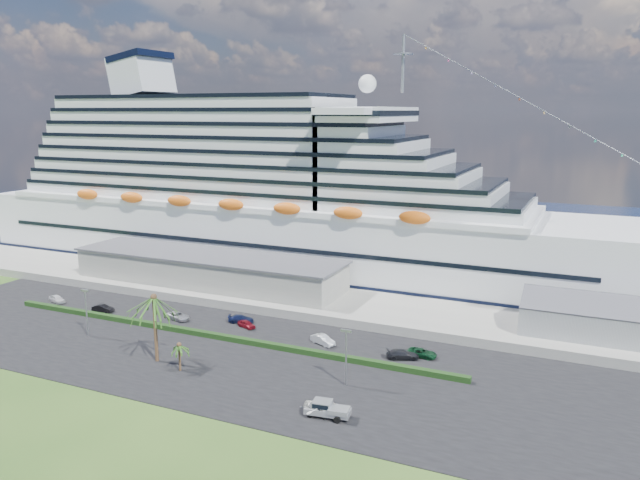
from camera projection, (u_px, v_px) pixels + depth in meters
The scene contains 22 objects.
ground at pixel (195, 383), 89.19m from camera, with size 420.00×420.00×0.00m, color #2A4D19.
asphalt_lot at pixel (236, 356), 98.99m from camera, with size 140.00×38.00×0.12m, color black.
wharf at pixel (313, 301), 124.67m from camera, with size 240.00×20.00×1.80m, color gray.
water at pixel (429, 229), 205.11m from camera, with size 420.00×160.00×0.02m, color black.
cruise_ship at pixel (275, 201), 151.56m from camera, with size 191.00×38.00×54.00m.
terminal_building at pixel (208, 268), 133.94m from camera, with size 61.00×15.00×6.30m.
port_shed at pixel (598, 319), 102.94m from camera, with size 24.00×12.31×7.37m.
hedge at pixel (212, 335), 106.57m from camera, with size 88.00×1.10×0.90m, color black.
lamp_post_left at pixel (86, 307), 106.55m from camera, with size 1.60×0.35×8.27m.
lamp_post_right at pixel (346, 350), 87.15m from camera, with size 1.60×0.35×8.27m.
palm_tall at pixel (154, 305), 94.93m from camera, with size 8.82×8.82×11.13m.
palm_short at pixel (179, 348), 92.49m from camera, with size 3.53×3.53×4.56m.
parked_car_0 at pixel (57, 299), 126.04m from camera, with size 1.75×4.36×1.49m, color silver.
parked_car_1 at pixel (103, 308), 120.23m from camera, with size 1.48×4.25×1.40m, color black.
parked_car_2 at pixel (178, 316), 115.75m from camera, with size 2.29×4.98×1.38m, color #96979E.
parked_car_3 at pixel (241, 319), 114.21m from camera, with size 1.89×4.66×1.35m, color #11193E.
parked_car_4 at pixel (247, 324), 111.47m from camera, with size 1.52×3.78×1.29m, color maroon.
parked_car_5 at pixel (323, 340), 103.50m from camera, with size 1.63×4.66×1.54m, color silver.
parked_car_6 at pixel (422, 353), 98.23m from camera, with size 2.20×4.77×1.32m, color #0D361D.
parked_car_7 at pixel (403, 354), 97.50m from camera, with size 2.06×5.07×1.47m, color black.
pickup_truck at pixel (327, 408), 78.88m from camera, with size 6.09×2.92×2.06m.
boat_trailer at pixel (325, 407), 79.15m from camera, with size 6.43×4.73×1.78m.
Camera 1 is at (50.60, -68.36, 38.21)m, focal length 35.00 mm.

